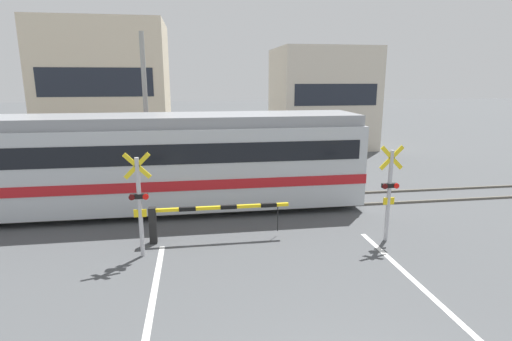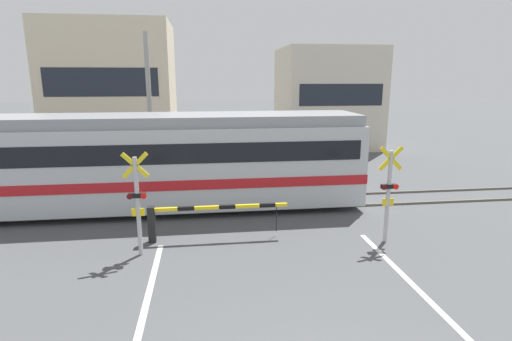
# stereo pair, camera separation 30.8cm
# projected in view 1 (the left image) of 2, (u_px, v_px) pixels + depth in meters

# --- Properties ---
(rail_track_near) EXTENTS (50.00, 0.10, 0.08)m
(rail_track_near) POSITION_uv_depth(u_px,v_px,m) (253.00, 210.00, 13.91)
(rail_track_near) COLOR #5B564C
(rail_track_near) RESTS_ON ground_plane
(rail_track_far) EXTENTS (50.00, 0.10, 0.08)m
(rail_track_far) POSITION_uv_depth(u_px,v_px,m) (248.00, 198.00, 15.29)
(rail_track_far) COLOR #5B564C
(rail_track_far) RESTS_ON ground_plane
(commuter_train) EXTENTS (14.73, 2.82, 3.31)m
(commuter_train) POSITION_uv_depth(u_px,v_px,m) (147.00, 160.00, 13.68)
(commuter_train) COLOR #B7BCC1
(commuter_train) RESTS_ON ground_plane
(crossing_barrier_near) EXTENTS (3.96, 0.20, 1.04)m
(crossing_barrier_near) POSITION_uv_depth(u_px,v_px,m) (191.00, 216.00, 11.20)
(crossing_barrier_near) COLOR black
(crossing_barrier_near) RESTS_ON ground_plane
(crossing_barrier_far) EXTENTS (3.96, 0.20, 1.04)m
(crossing_barrier_far) POSITION_uv_depth(u_px,v_px,m) (288.00, 166.00, 17.51)
(crossing_barrier_far) COLOR black
(crossing_barrier_far) RESTS_ON ground_plane
(crossing_signal_left) EXTENTS (0.68, 0.15, 2.74)m
(crossing_signal_left) POSITION_uv_depth(u_px,v_px,m) (139.00, 201.00, 10.06)
(crossing_signal_left) COLOR #B2B2B7
(crossing_signal_left) RESTS_ON ground_plane
(crossing_signal_right) EXTENTS (0.68, 0.15, 2.74)m
(crossing_signal_right) POSITION_uv_depth(u_px,v_px,m) (389.00, 189.00, 11.06)
(crossing_signal_right) COLOR #B2B2B7
(crossing_signal_right) RESTS_ON ground_plane
(pedestrian) EXTENTS (0.38, 0.22, 1.57)m
(pedestrian) POSITION_uv_depth(u_px,v_px,m) (257.00, 156.00, 18.91)
(pedestrian) COLOR brown
(pedestrian) RESTS_ON ground_plane
(building_left_of_street) EXTENTS (7.33, 5.77, 7.83)m
(building_left_of_street) POSITION_uv_depth(u_px,v_px,m) (107.00, 88.00, 24.60)
(building_left_of_street) COLOR beige
(building_left_of_street) RESTS_ON ground_plane
(building_right_of_street) EXTENTS (6.14, 5.77, 6.45)m
(building_right_of_street) POSITION_uv_depth(u_px,v_px,m) (321.00, 98.00, 26.81)
(building_right_of_street) COLOR beige
(building_right_of_street) RESTS_ON ground_plane
(utility_pole_streetside) EXTENTS (0.22, 0.22, 6.56)m
(utility_pole_streetside) POSITION_uv_depth(u_px,v_px,m) (146.00, 106.00, 18.41)
(utility_pole_streetside) COLOR gray
(utility_pole_streetside) RESTS_ON ground_plane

